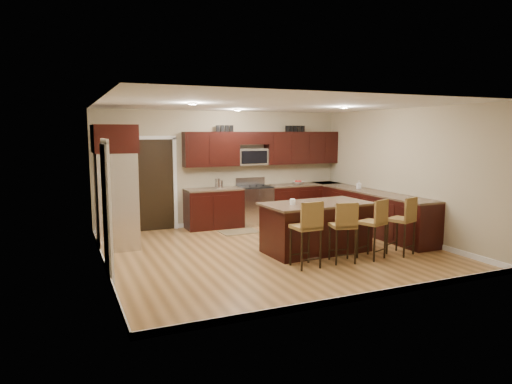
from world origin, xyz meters
name	(u,v)px	position (x,y,z in m)	size (l,w,h in m)	color
floor	(273,251)	(0.00, 0.00, 0.00)	(6.00, 6.00, 0.00)	#A37540
ceiling	(274,105)	(0.00, 0.00, 2.70)	(6.00, 6.00, 0.00)	silver
wall_back	(223,168)	(0.00, 2.75, 1.35)	(6.00, 6.00, 0.00)	tan
wall_left	(101,187)	(-3.00, 0.00, 1.35)	(5.50, 5.50, 0.00)	tan
wall_right	(402,174)	(3.00, 0.00, 1.35)	(5.50, 5.50, 0.00)	tan
base_cabinets	(320,208)	(1.90, 1.45, 0.46)	(4.02, 3.96, 0.92)	black
upper_cabinets	(266,147)	(1.04, 2.58, 1.84)	(4.00, 0.33, 0.80)	black
range	(254,205)	(0.68, 2.45, 0.47)	(0.76, 0.64, 1.11)	silver
microwave	(252,157)	(0.68, 2.60, 1.62)	(0.76, 0.31, 0.40)	silver
doorway	(154,185)	(-1.65, 2.73, 1.03)	(0.85, 0.03, 2.06)	black
pantry_door	(106,211)	(-2.98, -0.30, 1.02)	(0.03, 0.80, 2.04)	white
letter_decor	(261,129)	(0.90, 2.58, 2.29)	(2.20, 0.03, 0.15)	black
island	(316,229)	(0.73, -0.34, 0.43)	(2.05, 1.15, 0.92)	black
stool_left	(308,227)	(0.06, -1.18, 0.69)	(0.43, 0.43, 1.11)	olive
stool_mid	(344,225)	(0.76, -1.18, 0.65)	(0.47, 0.47, 1.05)	olive
stool_right	(375,222)	(1.41, -1.18, 0.66)	(0.51, 0.51, 1.06)	olive
refrigerator	(116,185)	(-2.62, 1.48, 1.21)	(0.79, 0.97, 2.35)	silver
floor_mat	(239,232)	(0.02, 1.78, 0.01)	(0.85, 0.57, 0.01)	brown
fruit_bowl	(298,183)	(1.87, 2.45, 0.96)	(0.29, 0.29, 0.07)	silver
soap_bottle	(359,185)	(2.70, 1.08, 1.01)	(0.08, 0.09, 0.19)	#B2B2B2
canister_tall	(217,183)	(-0.25, 2.45, 1.03)	(0.12, 0.12, 0.23)	silver
canister_short	(221,184)	(-0.18, 2.45, 1.01)	(0.11, 0.11, 0.18)	silver
island_jar	(293,202)	(0.23, -0.34, 0.97)	(0.10, 0.10, 0.10)	white
stool_extra	(404,219)	(2.06, -1.18, 0.66)	(0.51, 0.51, 1.06)	olive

